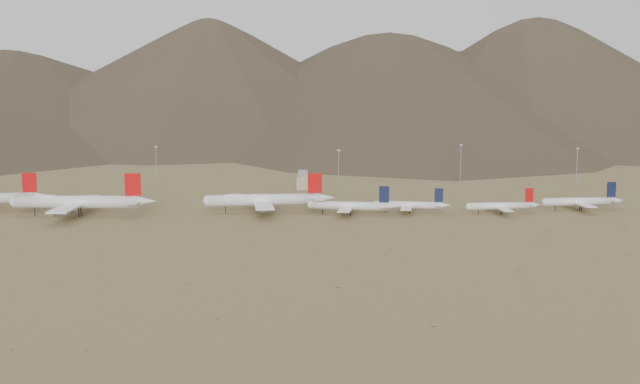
{
  "coord_description": "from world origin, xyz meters",
  "views": [
    {
      "loc": [
        36.8,
        -374.95,
        68.59
      ],
      "look_at": [
        39.87,
        30.0,
        11.05
      ],
      "focal_mm": 45.0,
      "sensor_mm": 36.0,
      "label": 1
    }
  ],
  "objects_px": {
    "widebody_east": "(265,200)",
    "narrowbody_a": "(351,206)",
    "widebody_centre": "(78,202)",
    "control_tower": "(303,181)",
    "narrowbody_b": "(410,205)"
  },
  "relations": [
    {
      "from": "widebody_east",
      "to": "narrowbody_a",
      "type": "xyz_separation_m",
      "value": [
        43.96,
        -7.4,
        -2.02
      ]
    },
    {
      "from": "widebody_centre",
      "to": "widebody_east",
      "type": "relative_size",
      "value": 1.08
    },
    {
      "from": "widebody_centre",
      "to": "control_tower",
      "type": "xyz_separation_m",
      "value": [
        111.25,
        99.14,
        -2.23
      ]
    },
    {
      "from": "narrowbody_a",
      "to": "narrowbody_b",
      "type": "relative_size",
      "value": 1.16
    },
    {
      "from": "narrowbody_a",
      "to": "control_tower",
      "type": "relative_size",
      "value": 3.83
    },
    {
      "from": "widebody_east",
      "to": "control_tower",
      "type": "distance_m",
      "value": 90.92
    },
    {
      "from": "widebody_east",
      "to": "narrowbody_a",
      "type": "height_order",
      "value": "widebody_east"
    },
    {
      "from": "widebody_centre",
      "to": "narrowbody_b",
      "type": "height_order",
      "value": "widebody_centre"
    },
    {
      "from": "widebody_east",
      "to": "control_tower",
      "type": "xyz_separation_m",
      "value": [
        18.38,
        89.03,
        -1.66
      ]
    },
    {
      "from": "widebody_centre",
      "to": "widebody_east",
      "type": "xyz_separation_m",
      "value": [
        92.87,
        10.11,
        -0.56
      ]
    },
    {
      "from": "narrowbody_a",
      "to": "control_tower",
      "type": "bearing_deg",
      "value": 114.22
    },
    {
      "from": "narrowbody_b",
      "to": "widebody_east",
      "type": "bearing_deg",
      "value": -171.29
    },
    {
      "from": "control_tower",
      "to": "narrowbody_a",
      "type": "bearing_deg",
      "value": -75.14
    },
    {
      "from": "widebody_east",
      "to": "control_tower",
      "type": "relative_size",
      "value": 5.67
    },
    {
      "from": "narrowbody_b",
      "to": "control_tower",
      "type": "bearing_deg",
      "value": 131.38
    }
  ]
}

